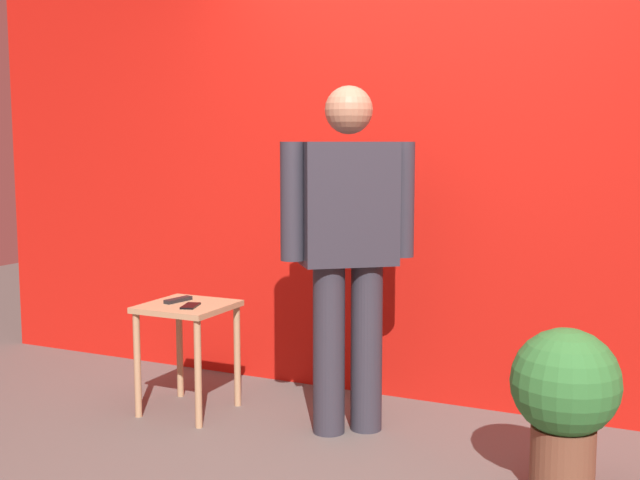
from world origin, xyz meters
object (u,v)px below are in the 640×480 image
standing_person (348,242)px  cell_phone (190,306)px  side_table (188,325)px  tv_remote (178,300)px  potted_plant (565,397)px

standing_person → cell_phone: 0.91m
side_table → standing_person: bearing=6.2°
cell_phone → tv_remote: tv_remote is taller
tv_remote → potted_plant: 2.05m
standing_person → potted_plant: bearing=-15.0°
cell_phone → potted_plant: bearing=-21.1°
cell_phone → standing_person: bearing=-6.5°
side_table → tv_remote: (-0.08, 0.03, 0.12)m
standing_person → potted_plant: standing_person is taller
cell_phone → tv_remote: bearing=131.6°
side_table → tv_remote: size_ratio=3.43×
cell_phone → tv_remote: (-0.14, 0.08, 0.01)m
tv_remote → side_table: bearing=-7.7°
side_table → cell_phone: cell_phone is taller
side_table → potted_plant: (1.96, -0.19, -0.06)m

